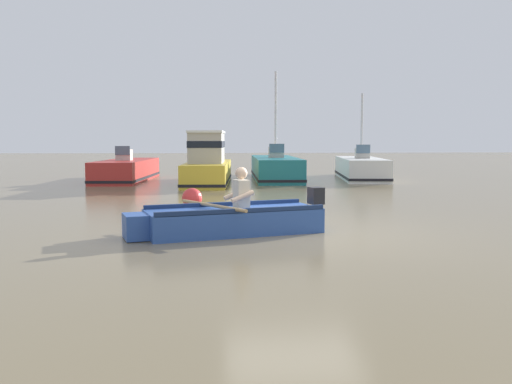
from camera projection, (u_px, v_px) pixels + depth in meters
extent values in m
plane|color=#7A6B4C|center=(294.00, 232.00, 9.99)|extent=(120.00, 120.00, 0.00)
cube|color=#2D519E|center=(234.00, 221.00, 9.81)|extent=(3.28, 1.93, 0.44)
cube|color=#2D519E|center=(136.00, 226.00, 9.20)|extent=(0.56, 0.69, 0.42)
cube|color=navy|center=(243.00, 211.00, 9.32)|extent=(2.94, 0.94, 0.08)
cube|color=navy|center=(225.00, 204.00, 10.27)|extent=(2.94, 0.94, 0.08)
cube|color=#3C62B2|center=(239.00, 211.00, 9.83)|extent=(0.56, 1.05, 0.06)
cylinder|color=black|center=(316.00, 214.00, 10.39)|extent=(0.12, 0.12, 0.54)
cube|color=black|center=(316.00, 196.00, 10.36)|extent=(0.31, 0.34, 0.32)
cube|color=beige|center=(241.00, 194.00, 9.82)|extent=(0.31, 0.39, 0.52)
sphere|color=beige|center=(241.00, 173.00, 9.79)|extent=(0.22, 0.22, 0.22)
cylinder|color=beige|center=(243.00, 197.00, 9.60)|extent=(0.43, 0.21, 0.23)
cylinder|color=beige|center=(235.00, 194.00, 10.01)|extent=(0.43, 0.21, 0.23)
cylinder|color=tan|center=(212.00, 205.00, 9.80)|extent=(1.18, 1.68, 0.06)
cube|color=#B72D28|center=(127.00, 170.00, 22.53)|extent=(2.06, 5.91, 0.85)
cube|color=black|center=(127.00, 177.00, 22.55)|extent=(2.10, 5.95, 0.10)
cube|color=beige|center=(124.00, 155.00, 22.03)|extent=(0.62, 0.54, 0.44)
cube|color=slate|center=(123.00, 150.00, 21.76)|extent=(0.59, 0.08, 0.36)
cube|color=gold|center=(208.00, 173.00, 21.06)|extent=(1.91, 6.08, 0.82)
cube|color=black|center=(208.00, 180.00, 21.08)|extent=(1.95, 6.12, 0.10)
cube|color=#B2ADA3|center=(207.00, 148.00, 20.43)|extent=(1.36, 2.59, 1.11)
cube|color=black|center=(207.00, 144.00, 20.42)|extent=(1.39, 2.62, 0.24)
cube|color=white|center=(207.00, 132.00, 20.37)|extent=(1.43, 2.72, 0.08)
cube|color=#1E727A|center=(275.00, 168.00, 23.25)|extent=(1.95, 6.73, 0.93)
cube|color=black|center=(275.00, 175.00, 23.28)|extent=(1.99, 6.77, 0.10)
cube|color=#B2ADA3|center=(276.00, 152.00, 22.69)|extent=(0.63, 0.52, 0.44)
cube|color=slate|center=(277.00, 148.00, 22.41)|extent=(0.62, 0.06, 0.36)
cylinder|color=silver|center=(276.00, 115.00, 22.87)|extent=(0.10, 0.10, 3.58)
cube|color=white|center=(361.00, 168.00, 23.49)|extent=(2.36, 5.94, 0.89)
cube|color=black|center=(360.00, 175.00, 23.52)|extent=(2.41, 5.99, 0.10)
cube|color=#B2ADA3|center=(362.00, 153.00, 23.00)|extent=(0.63, 0.57, 0.44)
cube|color=slate|center=(363.00, 149.00, 22.72)|extent=(0.58, 0.11, 0.36)
cylinder|color=silver|center=(362.00, 126.00, 23.17)|extent=(0.10, 0.10, 2.74)
sphere|color=red|center=(192.00, 198.00, 13.42)|extent=(0.50, 0.50, 0.50)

